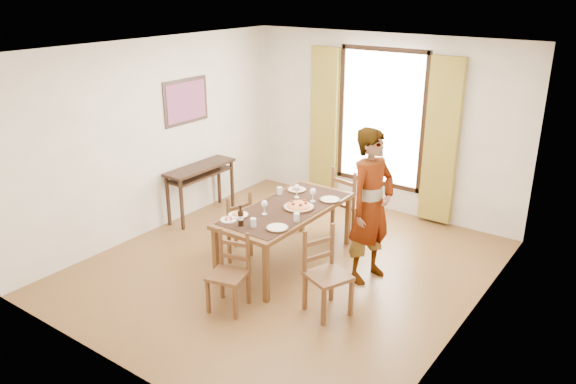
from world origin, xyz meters
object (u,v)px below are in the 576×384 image
Objects in this scene: man at (371,206)px; pasta_platter at (299,204)px; dining_table at (286,212)px; console_table at (200,173)px.

man reaches higher than pasta_platter.
console_table is at bearing 165.80° from dining_table.
pasta_platter reaches higher than dining_table.
pasta_platter reaches higher than console_table.
man reaches higher than dining_table.
console_table is 0.62× the size of dining_table.
console_table is 3.00× the size of pasta_platter.
man is at bearing -4.42° from console_table.
console_table is at bearing 168.76° from pasta_platter.
pasta_platter is (2.09, -0.41, 0.12)m from console_table.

